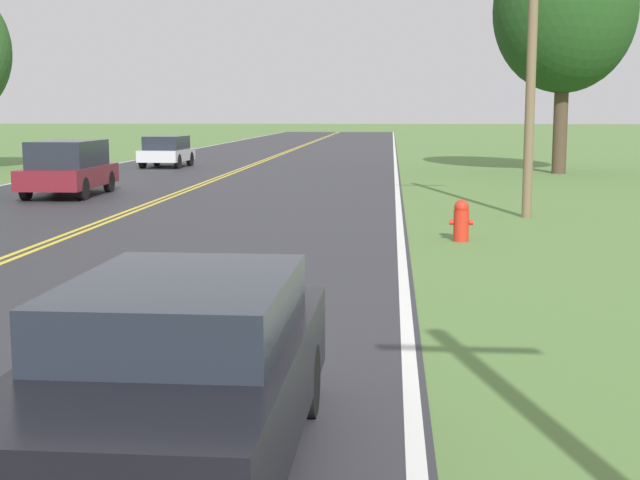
{
  "coord_description": "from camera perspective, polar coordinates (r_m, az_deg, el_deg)",
  "views": [
    {
      "loc": [
        6.91,
        2.28,
        2.64
      ],
      "look_at": [
        6.05,
        12.99,
        1.09
      ],
      "focal_mm": 50.0,
      "sensor_mm": 36.0,
      "label": 1
    }
  ],
  "objects": [
    {
      "name": "fire_hydrant",
      "position": [
        18.5,
        9.03,
        1.26
      ],
      "size": [
        0.48,
        0.32,
        0.86
      ],
      "color": "red",
      "rests_on": "ground"
    },
    {
      "name": "car_silver_hatchback_mid_far",
      "position": [
        43.55,
        -9.79,
        5.67
      ],
      "size": [
        2.03,
        3.62,
        1.49
      ],
      "rotation": [
        0.0,
        0.0,
        1.53
      ],
      "color": "black",
      "rests_on": "ground"
    },
    {
      "name": "car_maroon_suv_mid_near",
      "position": [
        29.2,
        -15.79,
        4.53
      ],
      "size": [
        2.08,
        4.5,
        1.75
      ],
      "rotation": [
        0.0,
        0.0,
        1.6
      ],
      "color": "black",
      "rests_on": "ground"
    },
    {
      "name": "utility_pole_midground",
      "position": [
        22.98,
        13.4,
        11.48
      ],
      "size": [
        1.8,
        0.24,
        7.78
      ],
      "color": "brown",
      "rests_on": "ground"
    },
    {
      "name": "car_black_sedan_approaching",
      "position": [
        6.66,
        -9.0,
        -8.38
      ],
      "size": [
        1.83,
        4.26,
        1.43
      ],
      "rotation": [
        0.0,
        0.0,
        -1.58
      ],
      "color": "black",
      "rests_on": "ground"
    },
    {
      "name": "tree_mid_treeline",
      "position": [
        40.09,
        15.39,
        13.94
      ],
      "size": [
        5.99,
        5.99,
        10.32
      ],
      "color": "#473828",
      "rests_on": "ground"
    }
  ]
}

